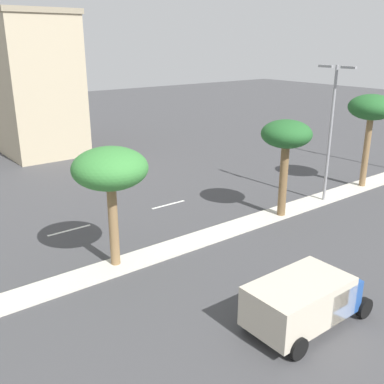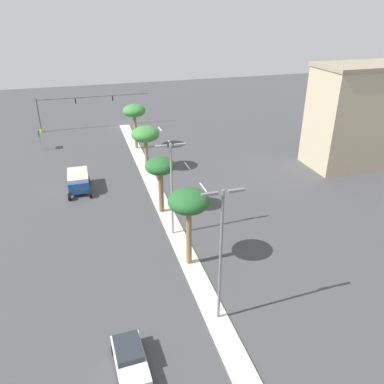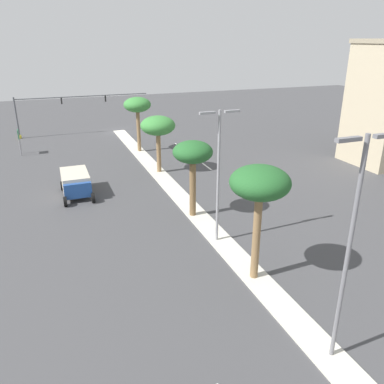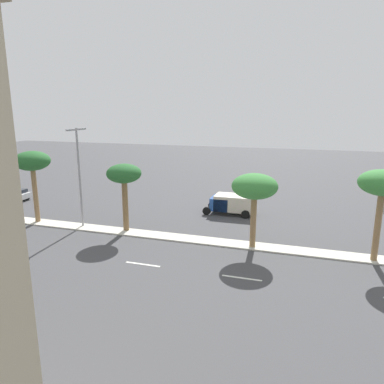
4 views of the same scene
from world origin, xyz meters
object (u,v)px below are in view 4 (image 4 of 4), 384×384
object	(u,v)px
palm_tree_rear	(383,185)
box_truck	(231,203)
street_lamp_far	(79,170)
palm_tree_trailing	(32,163)
palm_tree_mid	(255,187)
sedan_white_center	(13,194)
palm_tree_inboard	(124,176)

from	to	relation	value
palm_tree_rear	box_truck	bearing A→B (deg)	54.46
street_lamp_far	box_truck	bearing A→B (deg)	-56.18
box_truck	palm_tree_trailing	bearing A→B (deg)	116.11
palm_tree_rear	palm_tree_mid	size ratio (longest dim) A/B	1.13
sedan_white_center	palm_tree_rear	bearing A→B (deg)	-99.72
palm_tree_rear	box_truck	distance (m)	16.83
palm_tree_inboard	palm_tree_rear	bearing A→B (deg)	-91.60
sedan_white_center	box_truck	size ratio (longest dim) A/B	0.79
sedan_white_center	street_lamp_far	bearing A→B (deg)	-113.86
palm_tree_rear	street_lamp_far	size ratio (longest dim) A/B	0.73
palm_tree_mid	street_lamp_far	distance (m)	17.00
palm_tree_mid	box_truck	xyz separation A→B (m)	(9.38, 3.76, -4.01)
palm_tree_mid	palm_tree_trailing	xyz separation A→B (m)	(0.32, 22.25, 1.02)
palm_tree_rear	palm_tree_trailing	world-z (taller)	palm_tree_trailing
box_truck	palm_tree_rear	bearing A→B (deg)	-125.54
palm_tree_mid	sedan_white_center	xyz separation A→B (m)	(7.05, 31.74, -4.47)
palm_tree_rear	sedan_white_center	world-z (taller)	palm_tree_rear
palm_tree_inboard	palm_tree_trailing	xyz separation A→B (m)	(-0.30, 10.04, 0.83)
palm_tree_trailing	palm_tree_rear	bearing A→B (deg)	-90.56
palm_tree_rear	box_truck	world-z (taller)	palm_tree_rear
palm_tree_mid	palm_tree_inboard	bearing A→B (deg)	87.12
palm_tree_rear	palm_tree_inboard	bearing A→B (deg)	88.40
palm_tree_mid	palm_tree_inboard	size ratio (longest dim) A/B	0.98
sedan_white_center	box_truck	xyz separation A→B (m)	(2.33, -27.98, 0.46)
street_lamp_far	palm_tree_mid	bearing A→B (deg)	-91.76
palm_tree_rear	street_lamp_far	world-z (taller)	street_lamp_far
palm_tree_trailing	palm_tree_mid	bearing A→B (deg)	-90.81
palm_tree_trailing	box_truck	world-z (taller)	palm_tree_trailing
sedan_white_center	palm_tree_inboard	bearing A→B (deg)	-108.24
palm_tree_rear	sedan_white_center	size ratio (longest dim) A/B	1.60
palm_tree_trailing	sedan_white_center	distance (m)	12.86
palm_tree_rear	street_lamp_far	xyz separation A→B (m)	(0.51, 26.35, -0.27)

